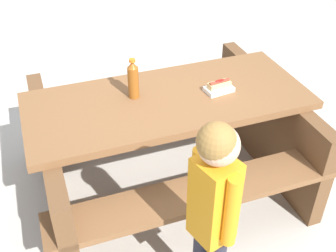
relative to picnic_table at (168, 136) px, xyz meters
The scene contains 5 objects.
ground_plane 0.44m from the picnic_table, ahead, with size 30.00×30.00×0.00m, color #B7B2A8.
picnic_table is the anchor object (origin of this frame).
soda_bottle 0.48m from the picnic_table, 169.60° to the left, with size 0.07×0.07×0.27m.
hotdog_tray 0.48m from the picnic_table, ahead, with size 0.21×0.16×0.08m.
child_in_coat 0.99m from the picnic_table, 85.74° to the right, with size 0.23×0.27×1.20m.
Camera 1 is at (-0.33, -2.23, 2.16)m, focal length 44.68 mm.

